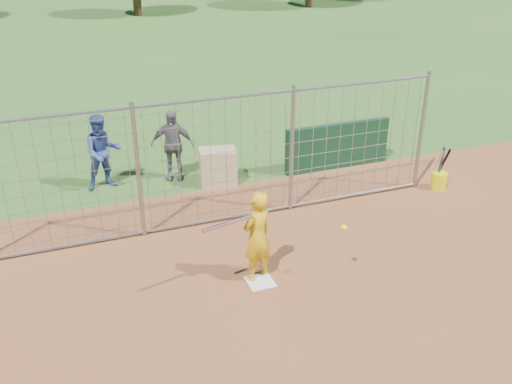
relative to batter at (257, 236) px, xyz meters
name	(u,v)px	position (x,y,z in m)	size (l,w,h in m)	color
ground	(256,276)	(0.00, 0.04, -0.79)	(100.00, 100.00, 0.00)	#2D591E
home_plate	(260,282)	(0.00, -0.16, -0.78)	(0.43, 0.43, 0.02)	silver
dugout_wall	(337,146)	(3.40, 3.64, -0.24)	(2.60, 0.20, 1.10)	#11381E
batter	(257,236)	(0.00, 0.00, 0.00)	(0.58, 0.38, 1.58)	gold
bystander_a	(103,152)	(-1.89, 4.42, 0.05)	(0.82, 0.64, 1.68)	navy
bystander_b	(172,145)	(-0.37, 4.39, 0.03)	(0.96, 0.40, 1.63)	#545559
equipment_bin	(218,167)	(0.50, 3.78, -0.39)	(0.80, 0.55, 0.80)	tan
equipment_in_play	(257,224)	(-0.12, -0.31, 0.41)	(2.32, 0.47, 0.38)	silver
bucket_with_bats	(439,178)	(4.95, 1.80, -0.54)	(0.34, 0.40, 0.98)	yellow
backstop_fence	(219,163)	(0.00, 2.04, 0.47)	(9.08, 0.08, 2.60)	gray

